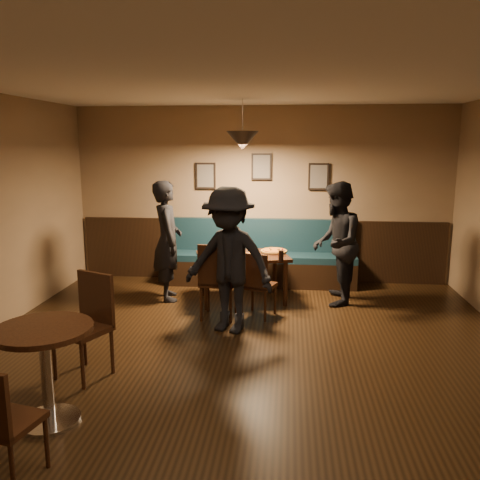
{
  "coord_description": "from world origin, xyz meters",
  "views": [
    {
      "loc": [
        0.45,
        -4.51,
        2.21
      ],
      "look_at": [
        -0.2,
        1.97,
        0.95
      ],
      "focal_mm": 37.4,
      "sensor_mm": 36.0,
      "label": 1
    }
  ],
  "objects_px": {
    "dining_table": "(242,278)",
    "chair_near_left": "(219,280)",
    "diner_right": "(336,244)",
    "cafe_chair_far": "(82,327)",
    "soda_glass": "(281,256)",
    "cafe_table": "(46,375)",
    "chair_near_right": "(259,284)",
    "cafe_chair_near": "(7,420)",
    "diner_front": "(229,260)",
    "booth_bench": "(260,253)",
    "diner_left": "(167,241)",
    "tabasco_bottle": "(282,252)"
  },
  "relations": [
    {
      "from": "dining_table",
      "to": "chair_near_left",
      "type": "height_order",
      "value": "chair_near_left"
    },
    {
      "from": "dining_table",
      "to": "diner_right",
      "type": "distance_m",
      "value": 1.4
    },
    {
      "from": "dining_table",
      "to": "cafe_chair_far",
      "type": "height_order",
      "value": "cafe_chair_far"
    },
    {
      "from": "chair_near_left",
      "to": "soda_glass",
      "type": "distance_m",
      "value": 0.9
    },
    {
      "from": "cafe_table",
      "to": "chair_near_right",
      "type": "bearing_deg",
      "value": 60.65
    },
    {
      "from": "chair_near_right",
      "to": "cafe_chair_near",
      "type": "height_order",
      "value": "chair_near_right"
    },
    {
      "from": "chair_near_right",
      "to": "diner_front",
      "type": "relative_size",
      "value": 0.5
    },
    {
      "from": "dining_table",
      "to": "cafe_chair_near",
      "type": "height_order",
      "value": "cafe_chair_near"
    },
    {
      "from": "dining_table",
      "to": "soda_glass",
      "type": "distance_m",
      "value": 0.77
    },
    {
      "from": "soda_glass",
      "to": "cafe_table",
      "type": "distance_m",
      "value": 3.49
    },
    {
      "from": "cafe_chair_near",
      "to": "dining_table",
      "type": "bearing_deg",
      "value": 85.62
    },
    {
      "from": "chair_near_left",
      "to": "cafe_chair_near",
      "type": "height_order",
      "value": "chair_near_left"
    },
    {
      "from": "booth_bench",
      "to": "diner_left",
      "type": "xyz_separation_m",
      "value": [
        -1.26,
        -0.9,
        0.35
      ]
    },
    {
      "from": "dining_table",
      "to": "chair_near_right",
      "type": "height_order",
      "value": "chair_near_right"
    },
    {
      "from": "tabasco_bottle",
      "to": "cafe_chair_far",
      "type": "bearing_deg",
      "value": -126.74
    },
    {
      "from": "diner_left",
      "to": "soda_glass",
      "type": "xyz_separation_m",
      "value": [
        1.62,
        -0.33,
        -0.11
      ]
    },
    {
      "from": "booth_bench",
      "to": "diner_left",
      "type": "relative_size",
      "value": 1.76
    },
    {
      "from": "chair_near_right",
      "to": "tabasco_bottle",
      "type": "xyz_separation_m",
      "value": [
        0.29,
        0.6,
        0.3
      ]
    },
    {
      "from": "booth_bench",
      "to": "chair_near_right",
      "type": "height_order",
      "value": "booth_bench"
    },
    {
      "from": "cafe_chair_near",
      "to": "diner_left",
      "type": "bearing_deg",
      "value": 100.46
    },
    {
      "from": "diner_front",
      "to": "soda_glass",
      "type": "xyz_separation_m",
      "value": [
        0.6,
        0.83,
        -0.12
      ]
    },
    {
      "from": "diner_front",
      "to": "diner_right",
      "type": "bearing_deg",
      "value": 61.02
    },
    {
      "from": "chair_near_right",
      "to": "tabasco_bottle",
      "type": "relative_size",
      "value": 7.21
    },
    {
      "from": "chair_near_right",
      "to": "diner_right",
      "type": "bearing_deg",
      "value": 52.95
    },
    {
      "from": "tabasco_bottle",
      "to": "chair_near_right",
      "type": "bearing_deg",
      "value": -115.92
    },
    {
      "from": "cafe_chair_near",
      "to": "diner_right",
      "type": "bearing_deg",
      "value": 70.39
    },
    {
      "from": "cafe_table",
      "to": "cafe_chair_far",
      "type": "relative_size",
      "value": 0.82
    },
    {
      "from": "diner_left",
      "to": "diner_front",
      "type": "bearing_deg",
      "value": -157.02
    },
    {
      "from": "diner_left",
      "to": "tabasco_bottle",
      "type": "relative_size",
      "value": 14.28
    },
    {
      "from": "chair_near_right",
      "to": "soda_glass",
      "type": "relative_size",
      "value": 5.77
    },
    {
      "from": "diner_right",
      "to": "soda_glass",
      "type": "relative_size",
      "value": 11.42
    },
    {
      "from": "diner_left",
      "to": "diner_front",
      "type": "height_order",
      "value": "diner_front"
    },
    {
      "from": "booth_bench",
      "to": "cafe_chair_near",
      "type": "height_order",
      "value": "booth_bench"
    },
    {
      "from": "booth_bench",
      "to": "chair_near_right",
      "type": "relative_size",
      "value": 3.48
    },
    {
      "from": "cafe_chair_near",
      "to": "cafe_table",
      "type": "bearing_deg",
      "value": 107.85
    },
    {
      "from": "booth_bench",
      "to": "diner_right",
      "type": "distance_m",
      "value": 1.44
    },
    {
      "from": "dining_table",
      "to": "chair_near_left",
      "type": "distance_m",
      "value": 0.77
    },
    {
      "from": "cafe_chair_near",
      "to": "soda_glass",
      "type": "bearing_deg",
      "value": 76.77
    },
    {
      "from": "chair_near_right",
      "to": "diner_right",
      "type": "height_order",
      "value": "diner_right"
    },
    {
      "from": "dining_table",
      "to": "cafe_chair_far",
      "type": "distance_m",
      "value": 2.83
    },
    {
      "from": "booth_bench",
      "to": "soda_glass",
      "type": "bearing_deg",
      "value": -73.98
    },
    {
      "from": "soda_glass",
      "to": "tabasco_bottle",
      "type": "height_order",
      "value": "soda_glass"
    },
    {
      "from": "diner_right",
      "to": "booth_bench",
      "type": "bearing_deg",
      "value": -120.75
    },
    {
      "from": "cafe_chair_far",
      "to": "diner_front",
      "type": "bearing_deg",
      "value": -108.63
    },
    {
      "from": "chair_near_left",
      "to": "cafe_chair_near",
      "type": "bearing_deg",
      "value": -101.85
    },
    {
      "from": "diner_front",
      "to": "tabasco_bottle",
      "type": "distance_m",
      "value": 1.31
    },
    {
      "from": "diner_right",
      "to": "chair_near_left",
      "type": "bearing_deg",
      "value": -57.18
    },
    {
      "from": "chair_near_right",
      "to": "cafe_chair_far",
      "type": "bearing_deg",
      "value": -108.82
    },
    {
      "from": "diner_right",
      "to": "cafe_table",
      "type": "height_order",
      "value": "diner_right"
    },
    {
      "from": "booth_bench",
      "to": "cafe_chair_near",
      "type": "bearing_deg",
      "value": -105.73
    }
  ]
}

